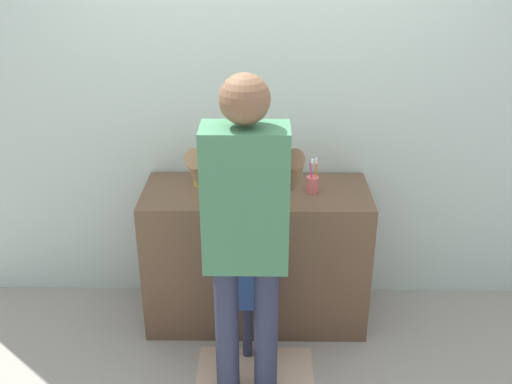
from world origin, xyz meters
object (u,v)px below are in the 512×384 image
at_px(soap_bottle, 198,175).
at_px(toothbrush_cup, 313,184).
at_px(adult_parent, 246,218).
at_px(child_toddler, 255,288).

bearing_deg(soap_bottle, toothbrush_cup, -7.39).
xyz_separation_m(toothbrush_cup, adult_parent, (-0.36, -0.64, 0.11)).
bearing_deg(child_toddler, toothbrush_cup, 50.15).
distance_m(soap_bottle, child_toddler, 0.74).
bearing_deg(toothbrush_cup, child_toddler, -129.85).
height_order(toothbrush_cup, child_toddler, toothbrush_cup).
distance_m(child_toddler, adult_parent, 0.62).
distance_m(soap_bottle, adult_parent, 0.79).
bearing_deg(adult_parent, child_toddler, 80.82).
relative_size(child_toddler, adult_parent, 0.46).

